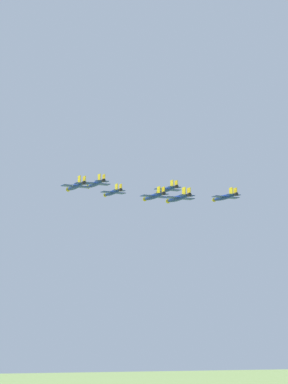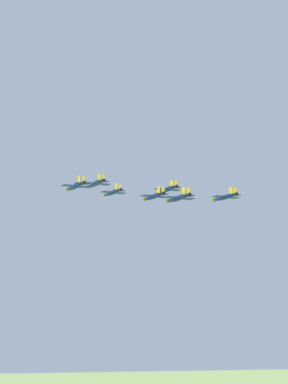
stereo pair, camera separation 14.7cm
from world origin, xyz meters
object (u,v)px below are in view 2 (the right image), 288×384
Objects in this scene: jet_trailing at (178,198)px; jet_right_wingman at (167,189)px; jet_left_wingman at (95,184)px; jet_right_outer at (224,197)px; jet_left_outer at (75,186)px; jet_lead at (112,192)px; jet_slot_rear at (154,196)px.

jet_right_wingman is at bearing -22.03° from jet_trailing.
jet_left_wingman is 26.11m from jet_right_wingman.
jet_trailing is at bearing 120.01° from jet_right_outer.
jet_trailing is (6.08, 32.82, -8.34)m from jet_right_wingman.
jet_right_outer is at bearing -89.62° from jet_left_outer.
jet_right_wingman is 20.53m from jet_right_outer.
jet_left_outer reaches higher than jet_trailing.
jet_lead is 0.98× the size of jet_slot_rear.
jet_lead reaches higher than jet_right_wingman.
jet_lead is 31.28m from jet_slot_rear.
jet_lead is 40.60m from jet_left_outer.
jet_left_outer is 0.97× the size of jet_trailing.
jet_right_outer is at bearing -140.17° from jet_lead.
jet_trailing is at bearing -179.53° from jet_slot_rear.
jet_right_wingman is at bearing -89.21° from jet_left_wingman.
jet_left_outer is 26.14m from jet_slot_rear.
jet_trailing is (-19.42, 27.15, -8.17)m from jet_left_wingman.
jet_left_wingman is (9.41, 17.83, -0.45)m from jet_lead.
jet_trailing is at bearing 157.02° from jet_right_wingman.
jet_trailing is (22.16, 20.66, -4.46)m from jet_right_outer.
jet_slot_rear is (25.49, 5.67, -1.71)m from jet_right_outer.
jet_left_wingman reaches higher than jet_slot_rear.
jet_slot_rear is at bearing -89.62° from jet_left_outer.
jet_lead reaches higher than jet_slot_rear.
jet_lead is 20.17m from jet_left_wingman.
jet_trailing is at bearing -156.19° from jet_left_wingman.
jet_right_outer is (-41.57, 6.49, -3.71)m from jet_left_wingman.
jet_lead is at bearing 0.47° from jet_slot_rear.
jet_left_wingman is 0.98× the size of jet_right_outer.
jet_left_outer is at bearing 111.46° from jet_right_wingman.
jet_lead is 0.96× the size of jet_right_wingman.
jet_trailing is (-28.83, 9.32, -3.85)m from jet_left_outer.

